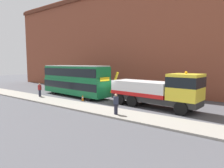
# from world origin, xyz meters

# --- Properties ---
(ground_plane) EXTENTS (120.00, 120.00, 0.00)m
(ground_plane) POSITION_xyz_m (0.00, 0.00, 0.00)
(ground_plane) COLOR #4C4C51
(near_kerb) EXTENTS (60.00, 2.80, 0.15)m
(near_kerb) POSITION_xyz_m (0.00, -4.20, 0.07)
(near_kerb) COLOR gray
(near_kerb) RESTS_ON ground_plane
(building_facade) EXTENTS (60.00, 1.50, 16.00)m
(building_facade) POSITION_xyz_m (0.00, 7.61, 8.07)
(building_facade) COLOR brown
(building_facade) RESTS_ON ground_plane
(recovery_tow_truck) EXTENTS (10.22, 3.32, 3.67)m
(recovery_tow_truck) POSITION_xyz_m (5.61, 0.01, 1.76)
(recovery_tow_truck) COLOR #2D2D2D
(recovery_tow_truck) RESTS_ON ground_plane
(double_decker_bus) EXTENTS (11.17, 3.39, 4.06)m
(double_decker_bus) POSITION_xyz_m (-6.12, 0.05, 2.23)
(double_decker_bus) COLOR #146B38
(double_decker_bus) RESTS_ON ground_plane
(pedestrian_onlooker) EXTENTS (0.39, 0.47, 1.71)m
(pedestrian_onlooker) POSITION_xyz_m (-8.69, -3.54, 0.99)
(pedestrian_onlooker) COLOR #232333
(pedestrian_onlooker) RESTS_ON near_kerb
(pedestrian_bystander) EXTENTS (0.47, 0.46, 1.71)m
(pedestrian_bystander) POSITION_xyz_m (4.12, -4.80, 0.99)
(pedestrian_bystander) COLOR #232333
(pedestrian_bystander) RESTS_ON near_kerb
(traffic_cone_near_bus) EXTENTS (0.36, 0.36, 0.72)m
(traffic_cone_near_bus) POSITION_xyz_m (-2.74, -1.83, 0.34)
(traffic_cone_near_bus) COLOR orange
(traffic_cone_near_bus) RESTS_ON ground_plane
(traffic_cone_midway) EXTENTS (0.36, 0.36, 0.72)m
(traffic_cone_midway) POSITION_xyz_m (1.84, -1.60, 0.34)
(traffic_cone_midway) COLOR orange
(traffic_cone_midway) RESTS_ON ground_plane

